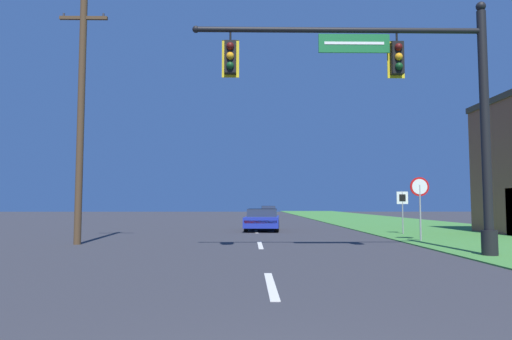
{
  "coord_description": "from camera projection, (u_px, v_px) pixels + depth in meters",
  "views": [
    {
      "loc": [
        -0.41,
        -2.47,
        1.5
      ],
      "look_at": [
        0.0,
        23.35,
        3.39
      ],
      "focal_mm": 32.0,
      "sensor_mm": 36.0,
      "label": 1
    }
  ],
  "objects": [
    {
      "name": "utility_pole_near",
      "position": [
        81.0,
        113.0,
        17.04
      ],
      "size": [
        1.8,
        0.26,
        9.43
      ],
      "color": "#4C3823",
      "rests_on": "ground"
    },
    {
      "name": "grass_verge_right",
      "position": [
        402.0,
        224.0,
        32.44
      ],
      "size": [
        10.0,
        110.0,
        0.04
      ],
      "color": "#428438",
      "rests_on": "ground"
    },
    {
      "name": "far_car",
      "position": [
        268.0,
        211.0,
        54.59
      ],
      "size": [
        1.82,
        4.54,
        1.19
      ],
      "color": "black",
      "rests_on": "ground"
    },
    {
      "name": "route_sign_post",
      "position": [
        402.0,
        203.0,
        22.09
      ],
      "size": [
        0.55,
        0.06,
        2.03
      ],
      "color": "gray",
      "rests_on": "grass_verge_right"
    },
    {
      "name": "road_center_line",
      "position": [
        256.0,
        231.0,
        24.3
      ],
      "size": [
        0.16,
        34.8,
        0.01
      ],
      "color": "silver",
      "rests_on": "ground"
    },
    {
      "name": "car_ahead",
      "position": [
        262.0,
        220.0,
        25.24
      ],
      "size": [
        2.12,
        4.44,
        1.19
      ],
      "color": "black",
      "rests_on": "ground"
    },
    {
      "name": "stop_sign",
      "position": [
        420.0,
        194.0,
        18.1
      ],
      "size": [
        0.76,
        0.07,
        2.5
      ],
      "color": "gray",
      "rests_on": "grass_verge_right"
    },
    {
      "name": "signal_mast",
      "position": [
        412.0,
        101.0,
        13.13
      ],
      "size": [
        8.67,
        0.47,
        7.37
      ],
      "color": "black",
      "rests_on": "grass_verge_right"
    }
  ]
}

